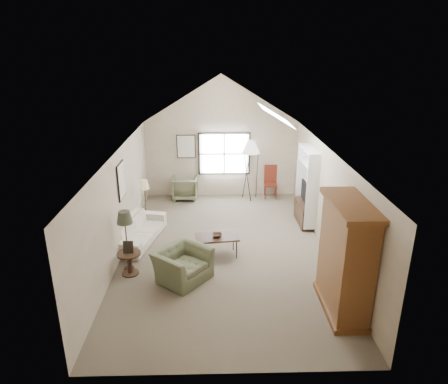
{
  "coord_description": "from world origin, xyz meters",
  "views": [
    {
      "loc": [
        -0.24,
        -8.85,
        4.76
      ],
      "look_at": [
        0.0,
        0.4,
        1.4
      ],
      "focal_mm": 32.0,
      "sensor_mm": 36.0,
      "label": 1
    }
  ],
  "objects_px": {
    "armoire": "(346,258)",
    "side_table": "(130,263)",
    "sofa": "(139,230)",
    "coffee_table": "(217,246)",
    "armchair_near": "(183,265)",
    "side_chair": "(271,182)",
    "armchair_far": "(185,188)"
  },
  "relations": [
    {
      "from": "coffee_table",
      "to": "side_table",
      "type": "height_order",
      "value": "side_table"
    },
    {
      "from": "armoire",
      "to": "armchair_near",
      "type": "xyz_separation_m",
      "value": [
        -3.12,
        1.12,
        -0.75
      ]
    },
    {
      "from": "sofa",
      "to": "armchair_near",
      "type": "xyz_separation_m",
      "value": [
        1.26,
        -1.84,
        0.05
      ]
    },
    {
      "from": "armoire",
      "to": "side_chair",
      "type": "bearing_deg",
      "value": 95.03
    },
    {
      "from": "armoire",
      "to": "sofa",
      "type": "distance_m",
      "value": 5.35
    },
    {
      "from": "armchair_near",
      "to": "side_chair",
      "type": "bearing_deg",
      "value": 12.49
    },
    {
      "from": "armchair_near",
      "to": "side_table",
      "type": "height_order",
      "value": "armchair_near"
    },
    {
      "from": "armoire",
      "to": "armchair_far",
      "type": "distance_m",
      "value": 6.99
    },
    {
      "from": "armchair_far",
      "to": "side_table",
      "type": "distance_m",
      "value": 4.8
    },
    {
      "from": "armoire",
      "to": "coffee_table",
      "type": "height_order",
      "value": "armoire"
    },
    {
      "from": "sofa",
      "to": "coffee_table",
      "type": "relative_size",
      "value": 2.06
    },
    {
      "from": "armoire",
      "to": "sofa",
      "type": "bearing_deg",
      "value": 145.92
    },
    {
      "from": "sofa",
      "to": "side_table",
      "type": "relative_size",
      "value": 3.99
    },
    {
      "from": "side_chair",
      "to": "armchair_near",
      "type": "bearing_deg",
      "value": -114.11
    },
    {
      "from": "armoire",
      "to": "armchair_near",
      "type": "height_order",
      "value": "armoire"
    },
    {
      "from": "coffee_table",
      "to": "side_chair",
      "type": "height_order",
      "value": "side_chair"
    },
    {
      "from": "armoire",
      "to": "side_table",
      "type": "distance_m",
      "value": 4.6
    },
    {
      "from": "side_table",
      "to": "side_chair",
      "type": "distance_m",
      "value": 6.06
    },
    {
      "from": "coffee_table",
      "to": "side_table",
      "type": "xyz_separation_m",
      "value": [
        -1.95,
        -0.77,
        0.0
      ]
    },
    {
      "from": "sofa",
      "to": "armchair_far",
      "type": "bearing_deg",
      "value": -5.4
    },
    {
      "from": "coffee_table",
      "to": "side_chair",
      "type": "relative_size",
      "value": 0.93
    },
    {
      "from": "armoire",
      "to": "side_table",
      "type": "relative_size",
      "value": 4.22
    },
    {
      "from": "side_chair",
      "to": "coffee_table",
      "type": "bearing_deg",
      "value": -111.46
    },
    {
      "from": "armchair_far",
      "to": "coffee_table",
      "type": "bearing_deg",
      "value": 105.72
    },
    {
      "from": "armoire",
      "to": "side_chair",
      "type": "height_order",
      "value": "armoire"
    },
    {
      "from": "armchair_near",
      "to": "side_chair",
      "type": "distance_m",
      "value": 5.61
    },
    {
      "from": "sofa",
      "to": "side_chair",
      "type": "distance_m",
      "value": 4.97
    },
    {
      "from": "armchair_near",
      "to": "side_chair",
      "type": "xyz_separation_m",
      "value": [
        2.58,
        4.98,
        0.19
      ]
    },
    {
      "from": "coffee_table",
      "to": "armoire",
      "type": "bearing_deg",
      "value": -42.13
    },
    {
      "from": "coffee_table",
      "to": "armchair_near",
      "type": "bearing_deg",
      "value": -126.54
    },
    {
      "from": "sofa",
      "to": "armchair_far",
      "type": "xyz_separation_m",
      "value": [
        0.99,
        3.11,
        0.07
      ]
    },
    {
      "from": "side_table",
      "to": "side_chair",
      "type": "height_order",
      "value": "side_chair"
    }
  ]
}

